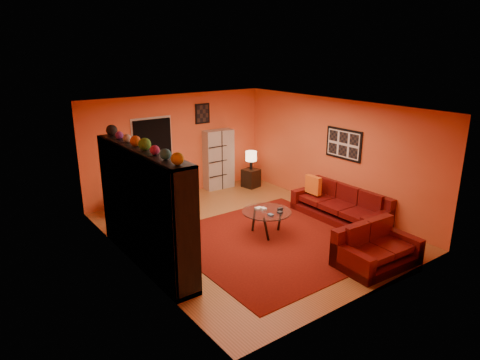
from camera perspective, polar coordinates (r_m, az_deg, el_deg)
floor at (r=9.07m, az=1.13°, el=-6.81°), size 6.00×6.00×0.00m
ceiling at (r=8.34m, az=1.24°, el=9.70°), size 6.00×6.00×0.00m
wall_back at (r=11.07m, az=-8.31°, el=4.60°), size 6.00×0.00×6.00m
wall_front at (r=6.62m, az=17.20°, el=-4.83°), size 6.00×0.00×6.00m
wall_left at (r=7.44m, az=-14.33°, el=-2.13°), size 0.00×6.00×6.00m
wall_right at (r=10.28m, az=12.35°, el=3.38°), size 0.00×6.00×6.00m
rug at (r=8.63m, az=4.51°, el=-8.13°), size 3.60×3.60×0.01m
doorway at (r=10.80m, az=-11.42°, el=2.58°), size 0.95×0.10×2.04m
wall_art_right at (r=10.01m, az=13.66°, el=4.68°), size 0.03×1.00×0.70m
wall_art_back at (r=11.28m, az=-5.04°, el=8.83°), size 0.42×0.03×0.52m
entertainment_unit at (r=7.60m, az=-12.62°, el=-3.58°), size 0.45×3.00×2.10m
tv at (r=7.55m, az=-11.95°, el=-4.06°), size 0.98×0.13×0.57m
sofa at (r=9.89m, az=13.45°, el=-3.41°), size 0.95×2.24×0.85m
loveseat at (r=8.05m, az=17.40°, el=-8.69°), size 1.51×0.95×0.85m
throw_pillow at (r=10.11m, az=9.75°, el=-0.65°), size 0.12×0.42×0.42m
coffee_table at (r=8.76m, az=3.59°, el=-4.47°), size 1.01×1.01×0.50m
storage_cabinet at (r=11.57m, az=-2.88°, el=2.77°), size 0.82×0.41×1.60m
bowl_chair at (r=10.20m, az=-15.85°, el=-2.95°), size 0.65×0.65×0.53m
side_table at (r=11.78m, az=1.47°, el=0.26°), size 0.47×0.47×0.50m
table_lamp at (r=11.61m, az=1.49°, el=3.14°), size 0.30×0.30×0.51m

